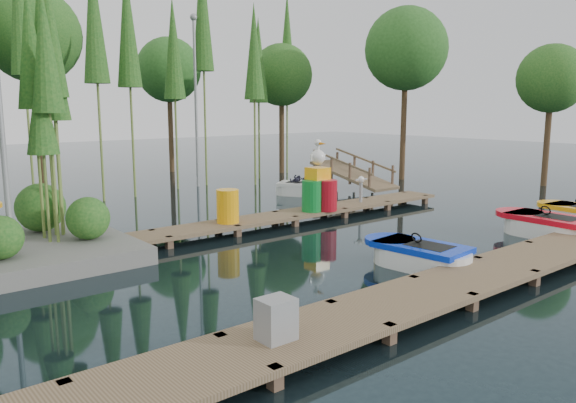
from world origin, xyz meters
TOP-DOWN VIEW (x-y plane):
  - ground_plane at (0.00, 0.00)m, footprint 90.00×90.00m
  - near_dock at (0.00, -4.50)m, footprint 18.00×1.50m
  - far_dock at (1.00, 2.50)m, footprint 15.00×1.20m
  - tree_screen at (-2.04, 10.60)m, footprint 34.42×18.53m
  - lamp_rear at (4.00, 11.00)m, footprint 0.30×0.30m
  - ramp at (9.00, 6.50)m, footprint 1.50×3.94m
  - boat_blue at (1.39, -2.92)m, footprint 1.39×2.62m
  - boat_red at (6.40, -3.29)m, footprint 1.32×2.79m
  - boat_white_far at (5.98, 6.24)m, footprint 2.26×2.56m
  - utility_cabinet at (-3.79, -4.50)m, footprint 0.48×0.41m
  - yellow_barrel at (-0.00, 2.50)m, footprint 0.61×0.61m
  - drum_cluster at (3.25, 2.34)m, footprint 1.26×1.15m
  - seagull_post at (5.26, 2.50)m, footprint 0.54×0.29m

SIDE VIEW (x-z plane):
  - ground_plane at x=0.00m, z-range 0.00..0.00m
  - far_dock at x=1.00m, z-range -0.02..0.48m
  - near_dock at x=0.00m, z-range -0.02..0.48m
  - boat_blue at x=1.39m, z-range -0.18..0.67m
  - boat_white_far at x=5.98m, z-range -0.31..0.82m
  - boat_red at x=6.40m, z-range -0.20..0.73m
  - ramp at x=9.00m, z-range -0.16..1.33m
  - utility_cabinet at x=-3.79m, z-range 0.30..0.89m
  - yellow_barrel at x=0.00m, z-range 0.30..1.22m
  - seagull_post at x=5.26m, z-range 0.45..1.32m
  - drum_cluster at x=3.25m, z-range -0.15..2.02m
  - lamp_rear at x=4.00m, z-range 0.64..7.89m
  - tree_screen at x=-2.04m, z-range 0.96..11.27m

